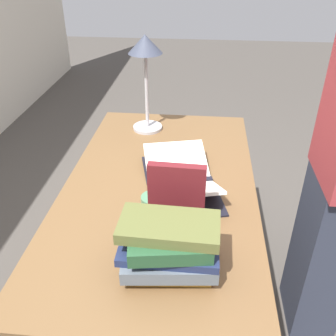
% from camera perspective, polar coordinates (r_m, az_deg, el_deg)
% --- Properties ---
extents(ground_plane, '(12.00, 12.00, 0.00)m').
position_cam_1_polar(ground_plane, '(2.10, -1.02, -20.00)').
color(ground_plane, '#47423D').
extents(reading_desk, '(1.45, 0.80, 0.76)m').
position_cam_1_polar(reading_desk, '(1.63, -1.24, -5.34)').
color(reading_desk, brown).
rests_on(reading_desk, ground_plane).
extents(open_book, '(0.53, 0.39, 0.09)m').
position_cam_1_polar(open_book, '(1.56, 1.91, -1.63)').
color(open_book, black).
rests_on(open_book, reading_desk).
extents(book_stack_tall, '(0.23, 0.30, 0.19)m').
position_cam_1_polar(book_stack_tall, '(1.15, 0.18, -11.77)').
color(book_stack_tall, '#BC8933').
rests_on(book_stack_tall, reading_desk).
extents(book_standing_upright, '(0.04, 0.19, 0.26)m').
position_cam_1_polar(book_standing_upright, '(1.28, 1.30, -4.57)').
color(book_standing_upright, maroon).
rests_on(book_standing_upright, reading_desk).
extents(reading_lamp, '(0.17, 0.17, 0.49)m').
position_cam_1_polar(reading_lamp, '(1.91, -3.45, 16.42)').
color(reading_lamp, '#ADADB2').
rests_on(reading_lamp, reading_desk).
extents(coffee_mug, '(0.09, 0.12, 0.08)m').
position_cam_1_polar(coffee_mug, '(1.39, -2.05, -5.77)').
color(coffee_mug, '#4C7F5B').
rests_on(coffee_mug, reading_desk).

